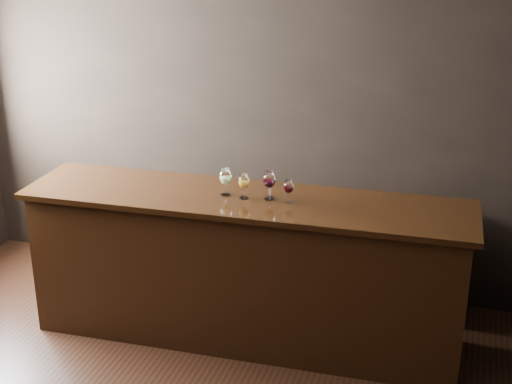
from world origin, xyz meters
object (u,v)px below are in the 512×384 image
(bar_counter, at_px, (245,271))
(glass_red_a, at_px, (269,181))
(back_bar_shelf, at_px, (293,246))
(glass_red_b, at_px, (289,187))
(glass_amber, at_px, (244,182))
(glass_white, at_px, (225,177))

(bar_counter, xyz_separation_m, glass_red_a, (0.18, 0.02, 0.76))
(back_bar_shelf, relative_size, glass_red_a, 11.85)
(back_bar_shelf, bearing_deg, glass_red_b, -79.34)
(back_bar_shelf, relative_size, glass_amber, 13.39)
(back_bar_shelf, height_order, glass_red_a, glass_red_a)
(back_bar_shelf, xyz_separation_m, glass_white, (-0.33, -0.78, 0.87))
(glass_white, height_order, glass_red_a, glass_red_a)
(glass_amber, distance_m, glass_red_a, 0.19)
(bar_counter, height_order, back_bar_shelf, bar_counter)
(glass_amber, bearing_deg, glass_white, 173.40)
(back_bar_shelf, relative_size, glass_red_b, 14.88)
(glass_amber, xyz_separation_m, glass_red_b, (0.33, 0.02, -0.01))
(back_bar_shelf, distance_m, glass_amber, 1.19)
(bar_counter, relative_size, back_bar_shelf, 1.29)
(glass_white, bearing_deg, glass_red_b, 0.77)
(bar_counter, distance_m, glass_red_b, 0.80)
(back_bar_shelf, bearing_deg, glass_amber, -103.16)
(back_bar_shelf, distance_m, glass_white, 1.22)
(glass_red_b, bearing_deg, glass_white, -179.23)
(bar_counter, bearing_deg, glass_red_a, 3.91)
(back_bar_shelf, xyz_separation_m, glass_amber, (-0.19, -0.80, 0.86))
(back_bar_shelf, bearing_deg, bar_counter, -103.37)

